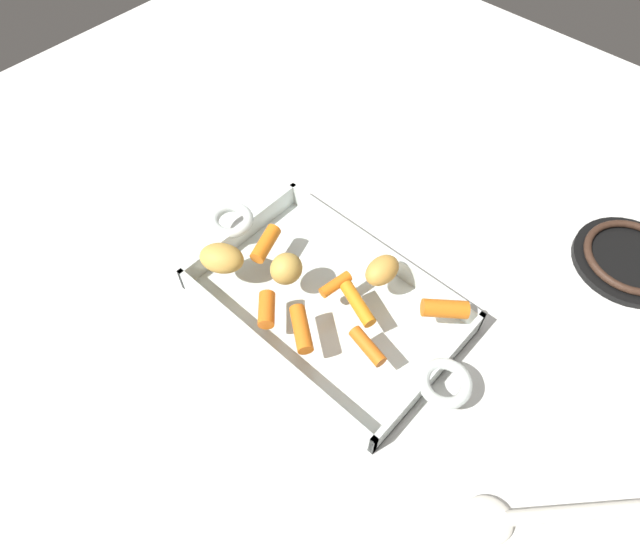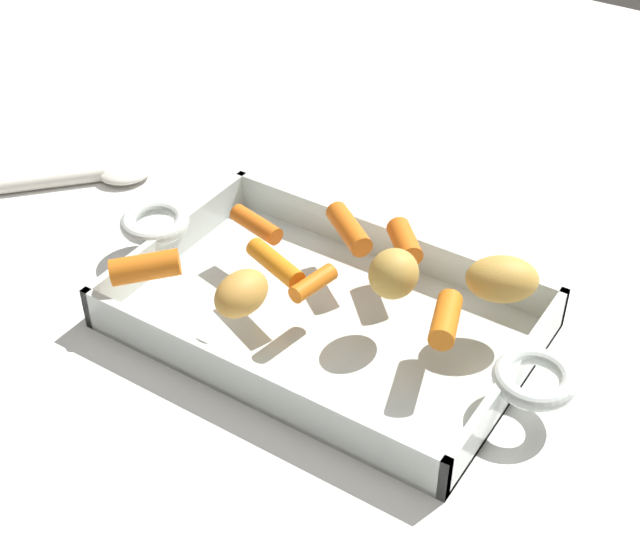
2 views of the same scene
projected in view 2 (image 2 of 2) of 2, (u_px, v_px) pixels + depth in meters
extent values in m
plane|color=silver|center=(325.00, 326.00, 0.81)|extent=(1.69, 1.69, 0.00)
cube|color=silver|center=(325.00, 322.00, 0.81)|extent=(0.35, 0.23, 0.01)
cube|color=silver|center=(249.00, 385.00, 0.73)|extent=(0.35, 0.01, 0.04)
cube|color=silver|center=(388.00, 244.00, 0.87)|extent=(0.35, 0.01, 0.04)
cube|color=silver|center=(172.00, 244.00, 0.87)|extent=(0.01, 0.23, 0.04)
cube|color=silver|center=(509.00, 385.00, 0.73)|extent=(0.01, 0.23, 0.04)
torus|color=silver|center=(155.00, 223.00, 0.87)|extent=(0.07, 0.07, 0.01)
torus|color=silver|center=(535.00, 378.00, 0.71)|extent=(0.07, 0.07, 0.01)
cylinder|color=orange|center=(446.00, 319.00, 0.73)|extent=(0.04, 0.06, 0.02)
cylinder|color=orange|center=(145.00, 267.00, 0.78)|extent=(0.06, 0.06, 0.03)
cylinder|color=orange|center=(256.00, 224.00, 0.84)|extent=(0.06, 0.03, 0.02)
cylinder|color=orange|center=(275.00, 263.00, 0.79)|extent=(0.07, 0.04, 0.02)
cylinder|color=orange|center=(349.00, 229.00, 0.83)|extent=(0.06, 0.05, 0.02)
cylinder|color=orange|center=(313.00, 283.00, 0.77)|extent=(0.02, 0.05, 0.02)
cylinder|color=orange|center=(405.00, 242.00, 0.82)|extent=(0.05, 0.05, 0.02)
ellipsoid|color=gold|center=(394.00, 274.00, 0.76)|extent=(0.04, 0.05, 0.04)
ellipsoid|color=gold|center=(241.00, 293.00, 0.75)|extent=(0.04, 0.05, 0.04)
ellipsoid|color=gold|center=(502.00, 279.00, 0.76)|extent=(0.07, 0.07, 0.04)
cylinder|color=white|center=(22.00, 184.00, 0.98)|extent=(0.13, 0.14, 0.02)
ellipsoid|color=white|center=(125.00, 171.00, 1.00)|extent=(0.08, 0.08, 0.02)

